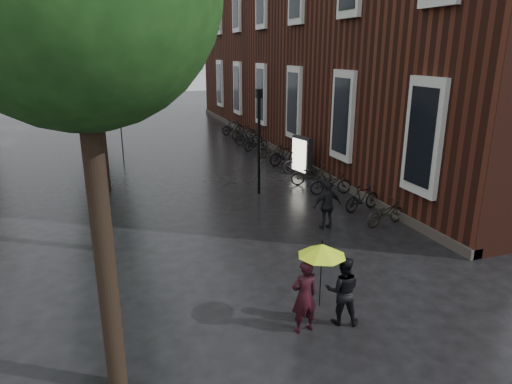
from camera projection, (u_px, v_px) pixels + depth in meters
name	position (u px, v px, depth m)	size (l,w,h in m)	color
ground	(353.00, 373.00, 8.16)	(120.00, 120.00, 0.00)	black
brick_building	(347.00, 42.00, 27.19)	(10.20, 33.20, 12.00)	#38160F
street_trees	(89.00, 31.00, 19.45)	(4.33, 34.03, 8.91)	black
person_burgundy	(304.00, 296.00, 9.18)	(0.58, 0.38, 1.59)	black
person_black	(343.00, 290.00, 9.49)	(0.73, 0.57, 1.50)	black
lime_umbrella	(322.00, 250.00, 9.04)	(0.99, 0.99, 1.46)	black
pedestrian_walking	(327.00, 205.00, 14.55)	(0.94, 0.39, 1.60)	black
parked_bicycles	(283.00, 156.00, 22.86)	(2.14, 18.76, 1.04)	black
ad_lightbox	(302.00, 156.00, 20.85)	(0.28, 1.19, 1.80)	black
lamp_post	(259.00, 132.00, 17.69)	(0.21, 0.21, 4.13)	black
cycle_sign	(122.00, 127.00, 23.29)	(0.14, 0.49, 2.72)	#262628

